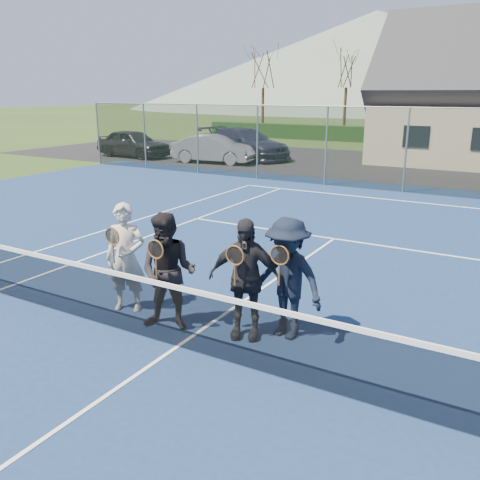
{
  "coord_description": "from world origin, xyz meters",
  "views": [
    {
      "loc": [
        4.03,
        -5.17,
        3.5
      ],
      "look_at": [
        0.16,
        1.5,
        1.25
      ],
      "focal_mm": 38.0,
      "sensor_mm": 36.0,
      "label": 1
    }
  ],
  "objects_px": {
    "car_c": "(244,144)",
    "player_c": "(245,279)",
    "player_a": "(126,258)",
    "car_a": "(133,143)",
    "car_b": "(214,149)",
    "player_d": "(287,279)",
    "player_b": "(168,272)",
    "tennis_net": "(176,313)"
  },
  "relations": [
    {
      "from": "player_a",
      "to": "player_c",
      "type": "distance_m",
      "value": 2.15
    },
    {
      "from": "player_a",
      "to": "player_b",
      "type": "height_order",
      "value": "same"
    },
    {
      "from": "car_b",
      "to": "tennis_net",
      "type": "relative_size",
      "value": 0.37
    },
    {
      "from": "tennis_net",
      "to": "player_c",
      "type": "relative_size",
      "value": 6.49
    },
    {
      "from": "player_d",
      "to": "player_c",
      "type": "bearing_deg",
      "value": -149.01
    },
    {
      "from": "car_c",
      "to": "tennis_net",
      "type": "bearing_deg",
      "value": -135.9
    },
    {
      "from": "car_c",
      "to": "tennis_net",
      "type": "xyz_separation_m",
      "value": [
        9.79,
        -19.07,
        -0.29
      ]
    },
    {
      "from": "player_b",
      "to": "player_d",
      "type": "distance_m",
      "value": 1.77
    },
    {
      "from": "player_c",
      "to": "player_d",
      "type": "xyz_separation_m",
      "value": [
        0.53,
        0.32,
        -0.0
      ]
    },
    {
      "from": "player_d",
      "to": "car_c",
      "type": "bearing_deg",
      "value": 121.4
    },
    {
      "from": "tennis_net",
      "to": "player_d",
      "type": "distance_m",
      "value": 1.65
    },
    {
      "from": "car_b",
      "to": "car_c",
      "type": "bearing_deg",
      "value": -19.75
    },
    {
      "from": "player_c",
      "to": "player_d",
      "type": "bearing_deg",
      "value": 30.99
    },
    {
      "from": "car_b",
      "to": "player_d",
      "type": "xyz_separation_m",
      "value": [
        11.47,
        -15.72,
        0.21
      ]
    },
    {
      "from": "car_b",
      "to": "player_b",
      "type": "relative_size",
      "value": 2.39
    },
    {
      "from": "player_a",
      "to": "player_c",
      "type": "relative_size",
      "value": 1.0
    },
    {
      "from": "car_c",
      "to": "player_c",
      "type": "distance_m",
      "value": 21.06
    },
    {
      "from": "car_c",
      "to": "player_a",
      "type": "bearing_deg",
      "value": -138.83
    },
    {
      "from": "player_c",
      "to": "player_d",
      "type": "distance_m",
      "value": 0.61
    },
    {
      "from": "car_a",
      "to": "player_b",
      "type": "xyz_separation_m",
      "value": [
        15.09,
        -16.18,
        0.16
      ]
    },
    {
      "from": "car_c",
      "to": "player_a",
      "type": "xyz_separation_m",
      "value": [
        8.3,
        -18.42,
        0.1
      ]
    },
    {
      "from": "player_c",
      "to": "player_d",
      "type": "relative_size",
      "value": 1.0
    },
    {
      "from": "car_a",
      "to": "player_b",
      "type": "relative_size",
      "value": 2.49
    },
    {
      "from": "tennis_net",
      "to": "player_d",
      "type": "xyz_separation_m",
      "value": [
        1.17,
        1.1,
        0.38
      ]
    },
    {
      "from": "player_a",
      "to": "player_d",
      "type": "relative_size",
      "value": 1.0
    },
    {
      "from": "car_c",
      "to": "player_d",
      "type": "distance_m",
      "value": 21.05
    },
    {
      "from": "player_b",
      "to": "player_c",
      "type": "relative_size",
      "value": 1.0
    },
    {
      "from": "car_b",
      "to": "tennis_net",
      "type": "bearing_deg",
      "value": -155.72
    },
    {
      "from": "player_a",
      "to": "car_a",
      "type": "bearing_deg",
      "value": 131.34
    },
    {
      "from": "player_b",
      "to": "player_d",
      "type": "height_order",
      "value": "same"
    },
    {
      "from": "car_a",
      "to": "player_c",
      "type": "bearing_deg",
      "value": -130.41
    },
    {
      "from": "player_a",
      "to": "car_c",
      "type": "bearing_deg",
      "value": 114.26
    },
    {
      "from": "player_a",
      "to": "player_c",
      "type": "bearing_deg",
      "value": 3.53
    },
    {
      "from": "car_a",
      "to": "player_c",
      "type": "height_order",
      "value": "player_c"
    },
    {
      "from": "player_b",
      "to": "player_c",
      "type": "distance_m",
      "value": 1.17
    },
    {
      "from": "car_c",
      "to": "player_c",
      "type": "bearing_deg",
      "value": -133.36
    },
    {
      "from": "car_c",
      "to": "player_a",
      "type": "height_order",
      "value": "player_a"
    },
    {
      "from": "car_a",
      "to": "player_b",
      "type": "distance_m",
      "value": 22.12
    },
    {
      "from": "car_c",
      "to": "car_a",
      "type": "bearing_deg",
      "value": 129.82
    },
    {
      "from": "car_a",
      "to": "car_b",
      "type": "bearing_deg",
      "value": -84.06
    },
    {
      "from": "car_c",
      "to": "player_c",
      "type": "height_order",
      "value": "player_c"
    },
    {
      "from": "car_b",
      "to": "player_d",
      "type": "height_order",
      "value": "player_d"
    }
  ]
}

